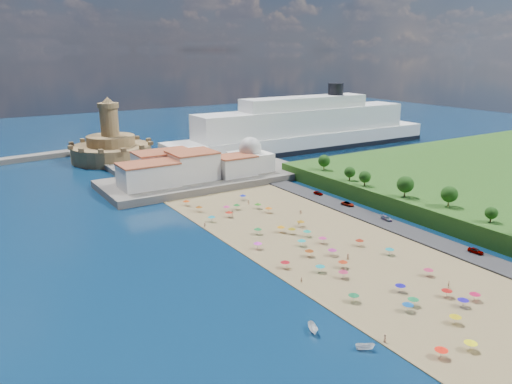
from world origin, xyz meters
TOP-DOWN VIEW (x-y plane):
  - ground at (0.00, 0.00)m, footprint 700.00×700.00m
  - terrace at (10.00, 73.00)m, footprint 90.00×36.00m
  - jetty at (-12.00, 108.00)m, footprint 18.00×70.00m
  - waterfront_buildings at (-3.05, 73.64)m, footprint 57.00×29.00m
  - domed_building at (30.00, 71.00)m, footprint 16.00×16.00m
  - fortress at (-12.00, 138.00)m, footprint 40.00×40.00m
  - cruise_ship at (89.81, 109.55)m, footprint 166.66×26.23m
  - beach_parasols at (-0.22, -12.14)m, footprint 31.96×114.25m
  - beachgoers at (0.84, 2.91)m, footprint 34.79×91.28m
  - moored_boats at (-24.62, -48.59)m, footprint 7.80×14.08m
  - parked_cars at (36.00, 1.23)m, footprint 3.11×72.67m
  - hillside_trees at (48.39, -9.92)m, footprint 9.65×108.89m

SIDE VIEW (x-z plane):
  - ground at x=0.00m, z-range 0.00..0.00m
  - moored_boats at x=-24.62m, z-range -0.04..1.58m
  - beachgoers at x=0.84m, z-range 0.20..2.06m
  - jetty at x=-12.00m, z-range 0.00..2.40m
  - parked_cars at x=36.00m, z-range 0.67..2.11m
  - terrace at x=10.00m, z-range 0.00..3.00m
  - beach_parasols at x=-0.22m, z-range 1.05..3.25m
  - fortress at x=-12.00m, z-range -9.52..22.88m
  - waterfront_buildings at x=-3.05m, z-range 2.38..13.38m
  - domed_building at x=30.00m, z-range 1.47..16.47m
  - hillside_trees at x=48.39m, z-range 6.24..13.66m
  - cruise_ship at x=89.81m, z-range -7.42..28.98m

